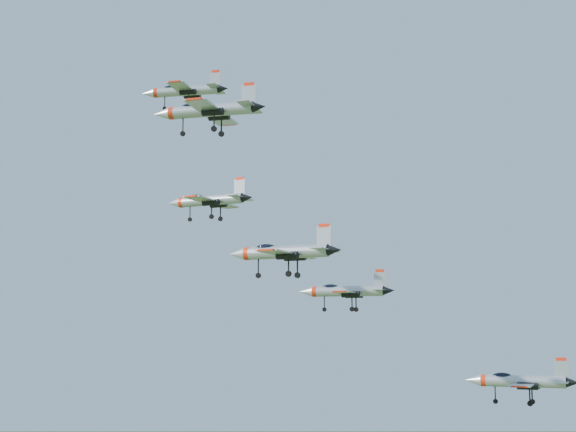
% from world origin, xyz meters
% --- Properties ---
extents(jet_lead, '(13.43, 11.30, 3.61)m').
position_xyz_m(jet_lead, '(-20.00, 7.14, 162.23)').
color(jet_lead, '#A3A9AF').
extents(jet_left_high, '(13.10, 10.78, 3.51)m').
position_xyz_m(jet_left_high, '(-12.17, 1.07, 144.41)').
color(jet_left_high, '#A3A9AF').
extents(jet_right_high, '(13.40, 11.20, 3.58)m').
position_xyz_m(jet_right_high, '(-3.02, -15.84, 151.53)').
color(jet_right_high, '#A3A9AF').
extents(jet_left_low, '(13.31, 11.04, 3.55)m').
position_xyz_m(jet_left_low, '(3.88, 10.30, 132.35)').
color(jet_left_low, '#A3A9AF').
extents(jet_right_low, '(12.75, 10.46, 3.42)m').
position_xyz_m(jet_right_low, '(6.45, -16.42, 135.21)').
color(jet_right_low, '#A3A9AF').
extents(jet_trail, '(12.55, 10.29, 3.37)m').
position_xyz_m(jet_trail, '(27.33, 2.41, 121.48)').
color(jet_trail, '#A3A9AF').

